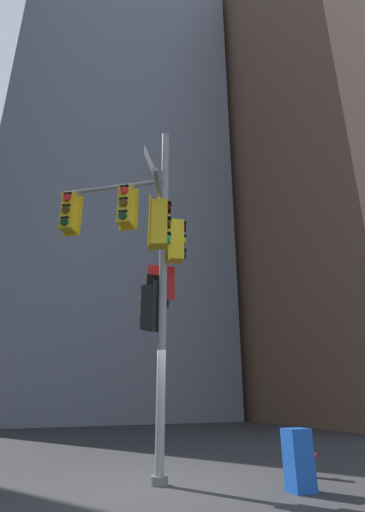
{
  "coord_description": "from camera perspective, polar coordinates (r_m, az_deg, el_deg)",
  "views": [
    {
      "loc": [
        -2.7,
        -7.74,
        1.62
      ],
      "look_at": [
        0.38,
        -0.24,
        4.61
      ],
      "focal_mm": 26.35,
      "sensor_mm": 36.0,
      "label": 1
    }
  ],
  "objects": [
    {
      "name": "building_mid_block",
      "position": [
        40.14,
        -10.69,
        18.92
      ],
      "size": [
        16.81,
        16.81,
        53.52
      ],
      "primitive_type": "cube",
      "color": "slate",
      "rests_on": "ground"
    },
    {
      "name": "signal_pole_assembly",
      "position": [
        8.81,
        -6.12,
        0.99
      ],
      "size": [
        2.9,
        3.85,
        8.05
      ],
      "color": "gray",
      "rests_on": "ground"
    },
    {
      "name": "newspaper_box",
      "position": [
        7.98,
        17.21,
        -27.41
      ],
      "size": [
        0.45,
        0.36,
        1.03
      ],
      "color": "#194CB2",
      "rests_on": "ground"
    },
    {
      "name": "building_tower_right",
      "position": [
        34.12,
        22.41,
        14.26
      ],
      "size": [
        14.84,
        14.84,
        40.2
      ],
      "primitive_type": "cube",
      "color": "brown",
      "rests_on": "ground"
    },
    {
      "name": "fire_hydrant",
      "position": [
        9.4,
        18.48,
        -26.36
      ],
      "size": [
        0.33,
        0.23,
        0.9
      ],
      "color": "red",
      "rests_on": "ground"
    },
    {
      "name": "ground",
      "position": [
        8.35,
        -3.58,
        -31.41
      ],
      "size": [
        120.0,
        120.0,
        0.0
      ],
      "primitive_type": "plane",
      "color": "#2D2D30"
    }
  ]
}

